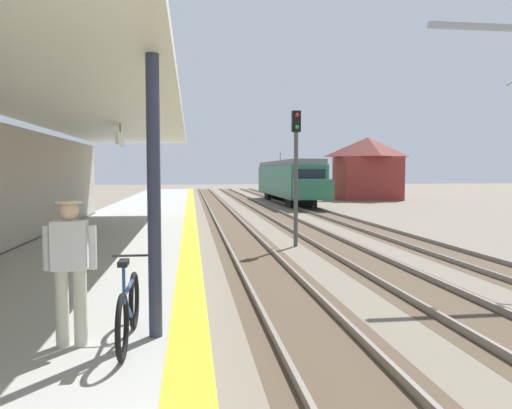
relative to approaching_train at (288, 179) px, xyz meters
name	(u,v)px	position (x,y,z in m)	size (l,w,h in m)	color
station_platform	(124,242)	(-11.20, -27.54, -1.73)	(5.00, 80.00, 0.91)	#999993
station_building_with_canopy	(20,181)	(-13.00, -32.32, 0.48)	(4.85, 24.00, 4.43)	#4C4C4C
track_pair_nearest_platform	(240,237)	(-6.80, -23.54, -2.13)	(2.34, 120.00, 0.16)	#4C3D2D
track_pair_middle	(316,235)	(-3.40, -23.54, -2.13)	(2.34, 120.00, 0.16)	#4C3D2D
track_pair_far_side	(388,234)	(0.00, -23.54, -2.13)	(2.34, 120.00, 0.16)	#4C3D2D
approaching_train	(288,179)	(0.00, 0.00, 0.00)	(2.93, 19.60, 4.76)	#286647
commuter_person	(70,265)	(-10.28, -39.12, -0.34)	(0.59, 0.30, 1.67)	beige
bicycle_beside_commuter	(129,310)	(-9.65, -39.12, -0.88)	(0.48, 1.82, 1.04)	black
rail_signal_post	(296,164)	(-4.91, -26.29, 1.02)	(0.32, 0.34, 5.20)	#4C4C4C
distant_trackside_house	(367,167)	(9.09, 3.96, 1.16)	(6.60, 5.28, 6.40)	maroon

